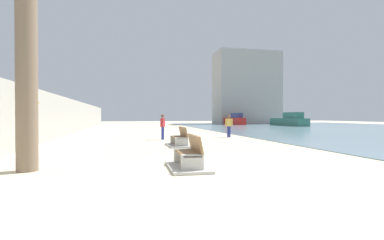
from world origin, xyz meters
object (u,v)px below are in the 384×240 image
Objects in this scene: boat_outer at (289,121)px; person_walking at (229,125)px; bench_far at (179,142)px; pedestrian_sign at (29,115)px; boat_mid_bay at (235,120)px; person_standing at (163,125)px; bench_near at (188,160)px.

person_walking is at bearing -129.65° from boat_outer.
pedestrian_sign is (-6.79, -0.59, 1.35)m from bench_far.
bench_far is 33.66m from boat_outer.
boat_mid_bay is 2.05× the size of pedestrian_sign.
boat_outer is at bearing -48.90° from boat_mid_bay.
boat_outer is 3.06× the size of pedestrian_sign.
person_walking is 4.99m from person_standing.
person_standing reaches higher than person_walking.
person_walking is (4.55, 5.32, 0.68)m from bench_far.
boat_outer is (22.40, 32.16, 0.57)m from bench_near.
pedestrian_sign is (-11.34, -5.91, 0.67)m from person_walking.
pedestrian_sign is (-5.94, 5.73, 1.35)m from bench_near.
pedestrian_sign reaches higher than boat_outer.
person_standing is at bearing -168.00° from person_walking.
bench_near is 8.36m from pedestrian_sign.
boat_outer is at bearing 50.16° from bench_far.
boat_outer is 1.50× the size of boat_mid_bay.
boat_mid_bay is at bearing 56.39° from pedestrian_sign.
person_standing is 0.65× the size of pedestrian_sign.
bench_near is at bearing -124.87° from boat_outer.
boat_outer reaches higher than person_walking.
pedestrian_sign is at bearing -137.01° from boat_outer.
boat_outer reaches higher than bench_near.
person_walking is at bearing 27.52° from pedestrian_sign.
bench_far is 36.31m from boat_mid_bay.
bench_near is 0.27× the size of boat_outer.
person_walking is at bearing -111.57° from boat_mid_bay.
boat_outer is 9.31m from boat_mid_bay.
person_standing is (-0.33, 4.29, 0.72)m from bench_far.
boat_mid_bay is (15.77, 28.57, -0.16)m from person_standing.
boat_mid_bay is at bearing 131.10° from boat_outer.
bench_near is at bearing -114.89° from person_walking.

